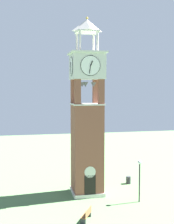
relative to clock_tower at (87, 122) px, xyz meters
name	(u,v)px	position (x,y,z in m)	size (l,w,h in m)	color
ground	(87,193)	(0.00, 0.00, -7.19)	(80.00, 80.00, 0.00)	#517547
clock_tower	(87,122)	(0.00, 0.00, 0.00)	(3.44, 3.44, 17.44)	brown
park_bench	(87,214)	(-1.32, -6.23, -6.70)	(1.16, 1.61, 0.95)	brown
lamp_post	(140,173)	(4.29, -3.30, -4.46)	(0.36, 0.36, 3.94)	black
trash_bin	(128,180)	(5.12, 2.08, -6.79)	(0.52, 0.52, 0.80)	#2D2D33
shrub_near_entry	(80,180)	(-0.18, 3.03, -6.77)	(1.21, 1.21, 0.84)	#336638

